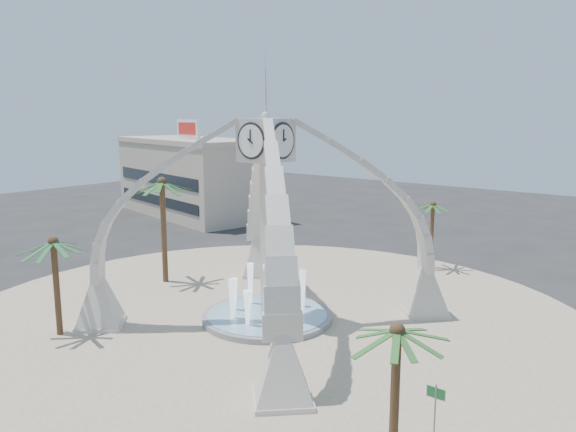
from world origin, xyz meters
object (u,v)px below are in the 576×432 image
Objects in this scene: clock_tower at (266,217)px; fountain at (267,316)px; palm_west at (162,184)px; palm_south at (53,243)px; palm_east at (397,332)px; street_sign at (436,399)px; palm_north at (433,206)px.

fountain is (0.00, 0.00, -6.20)m from clock_tower.
palm_west reaches higher than fountain.
clock_tower reaches higher than palm_south.
palm_west is at bearing 159.48° from palm_east.
clock_tower reaches higher than palm_east.
street_sign is at bearing 78.46° from palm_east.
palm_east is at bearing 3.98° from palm_south.
palm_north is 0.96× the size of palm_south.
fountain is at bearing 157.41° from street_sign.
clock_tower is 8.19× the size of street_sign.
palm_south is at bearing -129.65° from clock_tower.
palm_east is (12.97, -7.87, -1.52)m from clock_tower.
palm_east reaches higher than street_sign.
street_sign is (13.47, -5.42, -4.93)m from clock_tower.
palm_north reaches higher than fountain.
palm_south is (-7.71, -9.31, 5.16)m from fountain.
palm_north is (14.01, 16.01, -2.23)m from palm_west.
fountain is 1.40× the size of palm_east.
fountain is at bearing -99.20° from palm_north.
fountain is 1.28× the size of palm_south.
fountain is 14.58m from street_sign.
palm_east is 27.05m from palm_north.
palm_north is at bearing 112.12° from palm_east.
palm_south is (3.51, -10.49, -2.07)m from palm_west.
palm_west is 3.87× the size of street_sign.
clock_tower is at bearing -90.00° from fountain.
palm_south is (-20.68, -1.44, 0.47)m from palm_east.
palm_east is 0.95× the size of palm_north.
palm_north is at bearing 68.39° from palm_south.
palm_west is at bearing 173.97° from fountain.
fountain is at bearing -6.03° from palm_west.
palm_north is (2.78, 17.19, 5.00)m from fountain.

